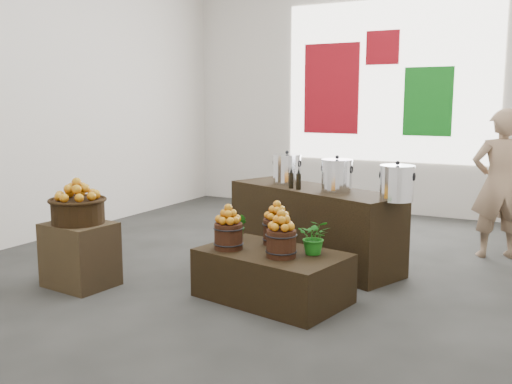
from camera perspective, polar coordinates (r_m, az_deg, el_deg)
The scene contains 24 objects.
ground at distance 6.02m, azimuth 0.92°, elevation -7.38°, with size 7.00×7.00×0.00m, color #3A3A38.
back_wall at distance 9.04m, azimuth 11.25°, elevation 10.76°, with size 6.00×0.04×4.00m, color silver.
back_opening at distance 8.94m, azimuth 13.08°, elevation 10.72°, with size 3.20×0.02×2.40m, color white.
deco_red_left at distance 9.20m, azimuth 7.54°, elevation 10.19°, with size 0.90×0.04×1.40m, color maroon.
deco_green_right at distance 8.79m, azimuth 16.82°, elevation 8.64°, with size 0.70×0.04×1.00m, color #117018.
deco_red_upper at distance 8.99m, azimuth 12.55°, elevation 13.92°, with size 0.50×0.04×0.50m, color maroon.
crate at distance 5.56m, azimuth -17.18°, elevation -5.99°, with size 0.60×0.49×0.60m, color #483A22.
wicker_basket at distance 5.48m, azimuth -17.38°, elevation -1.88°, with size 0.48×0.48×0.22m, color black.
apples_in_basket at distance 5.44m, azimuth -17.48°, elevation 0.27°, with size 0.37×0.37×0.20m, color #AE1E05, non-canonical shape.
display_table at distance 4.98m, azimuth 1.65°, elevation -8.34°, with size 1.24×0.76×0.43m, color black.
apple_bucket_front_left at distance 4.98m, azimuth -2.77°, elevation -4.44°, with size 0.25×0.25×0.23m, color #38180F.
apples_in_bucket_front_left at distance 4.94m, azimuth -2.78°, elevation -2.21°, with size 0.19×0.19×0.17m, color #AE1E05, non-canonical shape.
apple_bucket_front_right at distance 4.73m, azimuth 2.54°, elevation -5.18°, with size 0.25×0.25×0.23m, color #38180F.
apples_in_bucket_front_right at distance 4.68m, azimuth 2.56°, elevation -2.84°, with size 0.19×0.19×0.17m, color #AE1E05, non-canonical shape.
apple_bucket_rear at distance 5.14m, azimuth 2.10°, elevation -4.00°, with size 0.25×0.25×0.23m, color #38180F.
apples_in_bucket_rear at distance 5.10m, azimuth 2.11°, elevation -1.84°, with size 0.19×0.19×0.17m, color #AE1E05, non-canonical shape.
herb_garnish_right at distance 4.82m, azimuth 5.90°, elevation -4.47°, with size 0.27×0.24×0.30m, color #186A16.
herb_garnish_left at distance 5.35m, azimuth -1.63°, elevation -3.43°, with size 0.13×0.11×0.24m, color #186A16.
counter at distance 6.07m, azimuth 5.72°, elevation -3.36°, with size 1.98×0.63×0.81m, color black.
stock_pot_left at distance 6.25m, azimuth 3.11°, elevation 2.22°, with size 0.31×0.31×0.31m, color silver.
stock_pot_center at distance 5.76m, azimuth 8.08°, elevation 1.56°, with size 0.31×0.31×0.31m, color silver.
stock_pot_right at distance 5.32m, azimuth 13.90°, elevation 0.77°, with size 0.31×0.31×0.31m, color silver.
oil_cruets at distance 5.84m, azimuth 4.47°, elevation 1.32°, with size 0.14×0.05×0.22m, color black, non-canonical shape.
shopper at distance 6.74m, azimuth 23.11°, elevation 0.74°, with size 0.59×0.39×1.63m, color #917359.
Camera 1 is at (2.61, -5.15, 1.70)m, focal length 40.00 mm.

